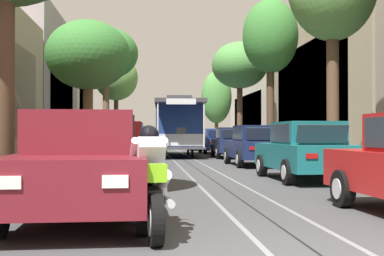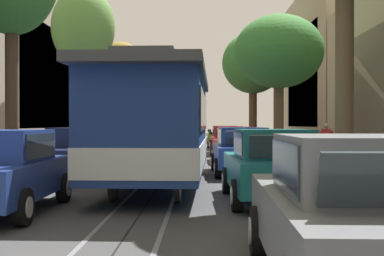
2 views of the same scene
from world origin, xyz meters
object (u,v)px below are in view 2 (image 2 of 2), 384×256
Objects in this scene: parked_car_red_second_left at (228,140)px; parked_car_blue_fifth_right at (1,171)px; street_sign_post at (126,126)px; parked_car_maroon_mid_left at (236,144)px; street_tree_kerb_right_second at (83,29)px; parked_car_teal_fifth_left at (272,165)px; parked_car_navy_fourth_right at (78,153)px; parked_car_teal_second_right at (136,140)px; street_tree_kerb_left_near at (253,64)px; cable_car_trolley at (156,125)px; parked_car_red_near_right at (148,137)px; motorcycle_with_rider at (209,139)px; street_tree_kerb_left_second at (279,52)px; street_tree_kerb_right_near at (120,67)px; parked_car_navy_mid_right at (119,144)px; fire_hydrant at (113,145)px; parked_car_grey_sixth_left at (357,212)px; parked_car_maroon_near_left at (224,137)px; pedestrian_on_left_pavement at (326,142)px.

parked_car_red_second_left is 1.01× the size of parked_car_blue_fifth_right.
street_sign_post reaches higher than parked_car_red_second_left.
street_tree_kerb_right_second is at bearing -18.83° from parked_car_maroon_mid_left.
parked_car_teal_fifth_left and parked_car_navy_fourth_right have the same top height.
street_tree_kerb_right_second reaches higher than parked_car_teal_second_right.
street_tree_kerb_left_near is 0.82× the size of cable_car_trolley.
parked_car_red_near_right reaches higher than motorcycle_with_rider.
cable_car_trolley is 23.30m from motorcycle_with_rider.
parked_car_red_near_right is at bearing -65.65° from street_tree_kerb_left_second.
street_tree_kerb_right_near is (6.91, -23.63, 4.73)m from parked_car_teal_fifth_left.
parked_car_teal_fifth_left is at bearing 113.91° from parked_car_navy_mid_right.
parked_car_teal_second_right and parked_car_navy_fourth_right have the same top height.
parked_car_blue_fifth_right is at bearing 73.00° from street_tree_kerb_left_near.
parked_car_teal_second_right reaches higher than motorcycle_with_rider.
fire_hydrant is at bearing 90.98° from street_tree_kerb_right_near.
parked_car_maroon_mid_left is 2.22× the size of motorcycle_with_rider.
parked_car_grey_sixth_left is (-0.06, 23.66, 0.00)m from parked_car_red_second_left.
parked_car_maroon_mid_left and parked_car_navy_fourth_right have the same top height.
parked_car_maroon_near_left is 0.61× the size of street_tree_kerb_right_near.
parked_car_teal_fifth_left is 25.25m from motorcycle_with_rider.
parked_car_teal_fifth_left is at bearing 89.91° from parked_car_maroon_mid_left.
pedestrian_on_left_pavement reaches higher than fire_hydrant.
street_tree_kerb_right_second is at bearing -62.93° from parked_car_teal_fifth_left.
parked_car_teal_fifth_left and parked_car_red_near_right have the same top height.
fire_hydrant is (1.68, 3.99, -0.38)m from parked_car_red_near_right.
street_tree_kerb_left_second is 2.43× the size of street_sign_post.
parked_car_navy_mid_right reaches higher than fire_hydrant.
parked_car_navy_fourth_right is at bearing -42.04° from parked_car_teal_fifth_left.
cable_car_trolley reaches higher than parked_car_maroon_near_left.
parked_car_grey_sixth_left is 28.49m from street_tree_kerb_left_near.
street_tree_kerb_right_second is at bearing 86.18° from street_sign_post.
parked_car_red_near_right is 2.54× the size of pedestrian_on_left_pavement.
parked_car_navy_mid_right is (5.20, -17.73, 0.00)m from parked_car_grey_sixth_left.
pedestrian_on_left_pavement is (-3.32, 8.68, 0.19)m from parked_car_red_second_left.
street_tree_kerb_left_second reaches higher than parked_car_grey_sixth_left.
parked_car_red_near_right is at bearing -173.85° from street_sign_post.
street_tree_kerb_left_second reaches higher than street_sign_post.
parked_car_navy_fourth_right is 5.23× the size of fire_hydrant.
street_tree_kerb_left_near is (-1.78, -21.97, 4.71)m from parked_car_teal_fifth_left.
street_tree_kerb_left_near reaches higher than street_tree_kerb_right_near.
street_tree_kerb_left_near is at bearing -83.37° from pedestrian_on_left_pavement.
fire_hydrant is at bearing 38.84° from motorcycle_with_rider.
street_tree_kerb_left_near is 11.92m from street_tree_kerb_right_second.
parked_car_red_second_left is 8.59m from parked_car_red_near_right.
parked_car_navy_mid_right is 0.52× the size of street_tree_kerb_right_second.
street_tree_kerb_right_second is (2.12, 3.69, 5.55)m from parked_car_teal_second_right.
street_tree_kerb_left_near reaches higher than fire_hydrant.
parked_car_red_second_left reaches higher than fire_hydrant.
fire_hydrant is (6.85, -20.47, -0.38)m from parked_car_teal_fifth_left.
street_tree_kerb_left_second is 7.21× the size of fire_hydrant.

